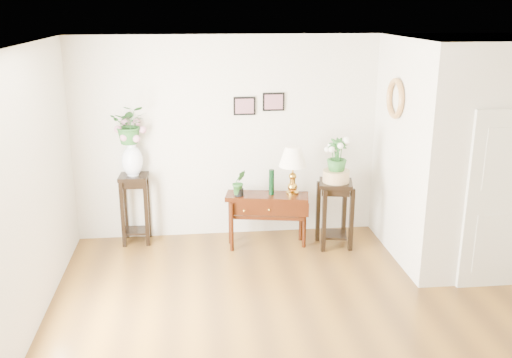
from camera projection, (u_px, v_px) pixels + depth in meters
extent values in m
cube|color=brown|center=(335.00, 332.00, 5.76)|extent=(6.00, 5.50, 0.02)
cube|color=white|center=(348.00, 49.00, 4.95)|extent=(6.00, 5.50, 0.02)
cube|color=silver|center=(291.00, 137.00, 7.97)|extent=(6.00, 0.02, 2.80)
cube|color=silver|center=(9.00, 214.00, 5.03)|extent=(0.02, 5.50, 2.80)
cube|color=silver|center=(466.00, 149.00, 7.27)|extent=(1.80, 1.95, 2.80)
cube|color=silver|center=(504.00, 201.00, 6.42)|extent=(0.90, 0.05, 2.10)
cube|color=black|center=(244.00, 106.00, 7.75)|extent=(0.30, 0.02, 0.25)
cube|color=black|center=(274.00, 102.00, 7.78)|extent=(0.30, 0.02, 0.25)
torus|color=tan|center=(395.00, 98.00, 7.10)|extent=(0.07, 0.51, 0.51)
cube|color=black|center=(267.00, 220.00, 7.74)|extent=(1.15, 0.57, 0.73)
cube|color=#BC8B2D|center=(293.00, 169.00, 7.56)|extent=(0.42, 0.42, 0.66)
cylinder|color=black|center=(271.00, 182.00, 7.58)|extent=(0.09, 0.09, 0.35)
imported|color=#245C23|center=(239.00, 184.00, 7.54)|extent=(0.22, 0.20, 0.33)
cube|color=black|center=(136.00, 209.00, 7.83)|extent=(0.39, 0.39, 0.97)
imported|color=#245C23|center=(130.00, 127.00, 7.49)|extent=(0.49, 0.43, 0.52)
cube|color=black|center=(334.00, 214.00, 7.71)|extent=(0.51, 0.51, 0.92)
cylinder|color=tan|center=(336.00, 176.00, 7.55)|extent=(0.41, 0.41, 0.16)
imported|color=#245C23|center=(337.00, 156.00, 7.47)|extent=(0.31, 0.31, 0.46)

